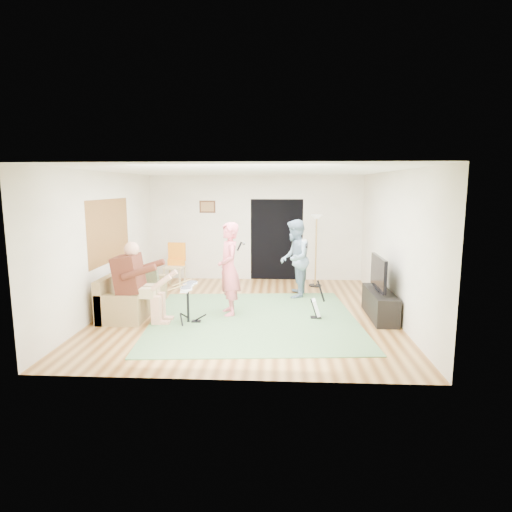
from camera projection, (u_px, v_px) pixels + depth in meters
The scene contains 19 objects.
floor at pixel (247, 312), 8.35m from camera, with size 6.00×6.00×0.00m, color brown.
walls at pixel (247, 243), 8.14m from camera, with size 5.50×6.00×2.70m, color silver, non-canonical shape.
ceiling at pixel (247, 171), 7.92m from camera, with size 6.00×6.00×0.00m, color white.
window_blinds at pixel (109, 231), 8.45m from camera, with size 2.05×2.05×0.00m, color #8F5D2C.
doorway at pixel (277, 240), 11.10m from camera, with size 2.10×2.10×0.00m, color black.
picture_frame at pixel (207, 207), 11.06m from camera, with size 0.42×0.03×0.32m, color #3F2314.
area_rug at pixel (254, 319), 7.88m from camera, with size 3.72×3.69×0.02m, color #4B7346.
sofa at pixel (130, 298), 8.35m from camera, with size 0.80×1.93×0.78m.
drummer at pixel (140, 291), 7.63m from camera, with size 0.95×0.53×1.46m.
drum_kit at pixel (188, 306), 7.63m from camera, with size 0.39×0.69×0.71m.
singer at pixel (229, 269), 8.04m from camera, with size 0.64×0.42×1.76m, color #E0616E.
microphone at pixel (239, 246), 7.96m from camera, with size 0.06×0.06×0.24m, color black, non-canonical shape.
guitarist at pixel (295, 259), 9.36m from camera, with size 0.83×0.65×1.71m, color #708CA4.
guitar_held at pixel (304, 245), 9.30m from camera, with size 0.12×0.60×0.26m, color silver, non-canonical shape.
guitar_spare at pixel (316, 308), 7.89m from camera, with size 0.26×0.23×0.73m.
torchiere_lamp at pixel (316, 238), 10.32m from camera, with size 0.31×0.31×1.75m.
dining_chair at pixel (175, 271), 10.42m from camera, with size 0.49×0.51×1.06m.
tv_cabinet at pixel (380, 304), 7.96m from camera, with size 0.40×1.40×0.50m, color black.
television at pixel (379, 273), 7.86m from camera, with size 0.06×1.05×0.60m, color black.
Camera 1 is at (0.62, -8.05, 2.41)m, focal length 30.00 mm.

